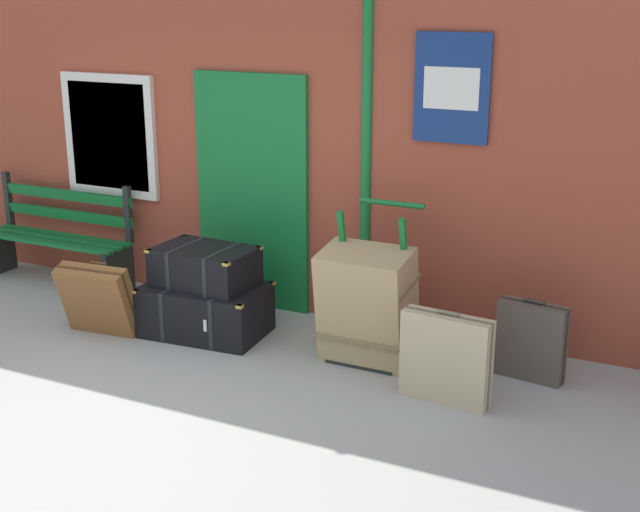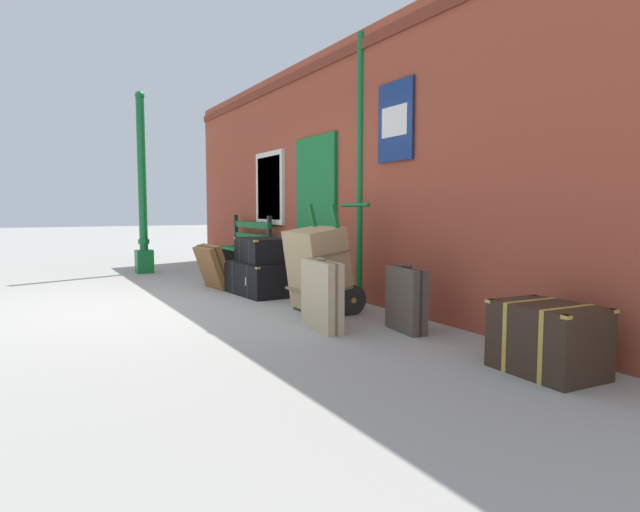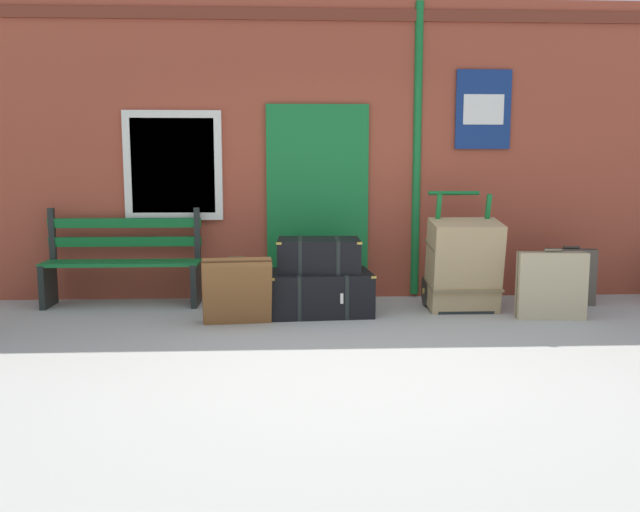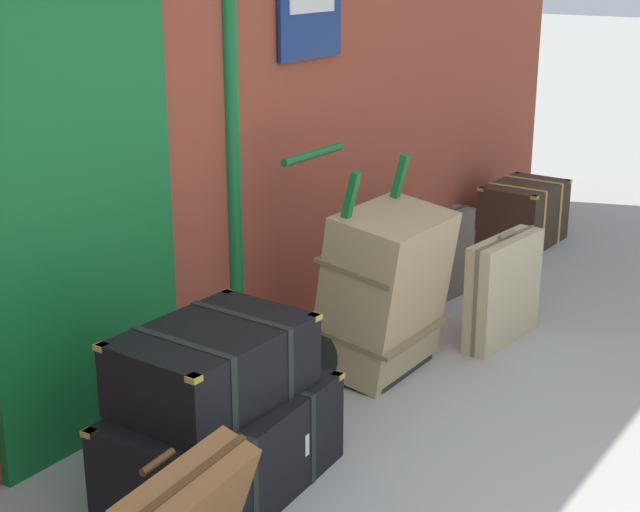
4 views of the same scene
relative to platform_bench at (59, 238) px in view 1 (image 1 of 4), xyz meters
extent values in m
plane|color=#A3A099|center=(2.21, -2.16, -0.44)|extent=(60.00, 60.00, 0.00)
cube|color=#9E422D|center=(2.21, 0.44, 1.16)|extent=(10.40, 0.30, 3.20)
cube|color=#146B2D|center=(2.05, 0.27, 0.61)|extent=(1.10, 0.05, 2.10)
cube|color=#0C401B|center=(2.05, 0.25, 0.61)|extent=(0.06, 0.02, 2.10)
cube|color=silver|center=(0.51, 0.27, 1.01)|extent=(1.04, 0.06, 1.16)
cube|color=silver|center=(0.51, 0.25, 1.01)|extent=(0.88, 0.02, 1.00)
cylinder|color=#146B2D|center=(3.13, 0.29, 1.16)|extent=(0.09, 0.09, 3.14)
cube|color=navy|center=(3.84, 0.27, 1.61)|extent=(0.60, 0.02, 0.84)
cube|color=white|center=(3.84, 0.25, 1.61)|extent=(0.44, 0.01, 0.32)
cube|color=#146B2D|center=(0.00, -0.20, 0.01)|extent=(1.60, 0.09, 0.04)
cube|color=#146B2D|center=(0.00, -0.06, 0.01)|extent=(1.60, 0.09, 0.04)
cube|color=#146B2D|center=(0.00, 0.08, 0.01)|extent=(1.60, 0.09, 0.04)
cube|color=#146B2D|center=(0.00, 0.14, 0.21)|extent=(1.60, 0.05, 0.10)
cube|color=#146B2D|center=(0.00, 0.14, 0.41)|extent=(1.60, 0.05, 0.10)
cube|color=black|center=(-0.76, 0.14, 0.29)|extent=(0.06, 0.06, 0.56)
cube|color=black|center=(0.76, -0.06, -0.22)|extent=(0.06, 0.40, 0.45)
cube|color=black|center=(0.76, 0.14, 0.29)|extent=(0.06, 0.06, 0.56)
cube|color=black|center=(2.03, -0.52, -0.23)|extent=(1.04, 0.71, 0.42)
cube|color=black|center=(1.81, -0.54, -0.23)|extent=(0.08, 0.65, 0.43)
cube|color=black|center=(2.25, -0.51, -0.23)|extent=(0.08, 0.65, 0.43)
cube|color=#B79338|center=(1.57, -0.86, -0.04)|extent=(0.05, 0.05, 0.02)
cube|color=#B79338|center=(2.53, -0.79, -0.04)|extent=(0.05, 0.05, 0.02)
cube|color=#B79338|center=(1.53, -0.26, -0.04)|extent=(0.05, 0.05, 0.02)
cube|color=#B79338|center=(2.49, -0.19, -0.04)|extent=(0.05, 0.05, 0.02)
cube|color=silver|center=(2.06, -0.83, -0.23)|extent=(0.36, 0.01, 0.10)
cube|color=black|center=(2.03, -0.49, 0.14)|extent=(0.81, 0.56, 0.32)
cube|color=black|center=(1.85, -0.49, 0.14)|extent=(0.05, 0.55, 0.33)
cube|color=black|center=(2.21, -0.50, 0.14)|extent=(0.05, 0.55, 0.33)
cube|color=#B79338|center=(1.64, -0.73, 0.28)|extent=(0.05, 0.05, 0.02)
cube|color=#B79338|center=(2.40, -0.75, 0.28)|extent=(0.05, 0.05, 0.02)
cube|color=#B79338|center=(1.65, -0.23, 0.28)|extent=(0.05, 0.05, 0.02)
cube|color=#B79338|center=(2.41, -0.25, 0.28)|extent=(0.05, 0.05, 0.02)
cube|color=black|center=(3.48, -0.49, -0.43)|extent=(0.56, 0.28, 0.03)
cube|color=#146B2D|center=(3.23, -0.29, 0.14)|extent=(0.04, 0.33, 1.17)
cube|color=#146B2D|center=(3.73, -0.29, 0.14)|extent=(0.04, 0.33, 1.17)
cylinder|color=#146B2D|center=(3.48, 0.00, 0.72)|extent=(0.54, 0.04, 0.04)
cylinder|color=black|center=(3.16, -0.23, -0.28)|extent=(0.04, 0.32, 0.32)
cylinder|color=#B79338|center=(3.16, -0.23, -0.28)|extent=(0.07, 0.06, 0.06)
cylinder|color=black|center=(3.80, -0.23, -0.28)|extent=(0.04, 0.32, 0.32)
cylinder|color=#B79338|center=(3.80, -0.23, -0.28)|extent=(0.07, 0.06, 0.06)
cube|color=tan|center=(3.48, -0.47, 0.02)|extent=(0.68, 0.56, 0.93)
cube|color=olive|center=(3.48, -0.47, -0.17)|extent=(0.70, 0.46, 0.09)
cube|color=olive|center=(3.48, -0.47, 0.22)|extent=(0.70, 0.46, 0.09)
cube|color=brown|center=(1.26, -0.94, -0.13)|extent=(0.65, 0.41, 0.63)
cylinder|color=#4F3018|center=(1.26, -0.90, 0.17)|extent=(0.16, 0.04, 0.03)
cube|color=#482C16|center=(1.26, -0.94, -0.13)|extent=(0.65, 0.28, 0.59)
cube|color=#51473D|center=(4.68, -0.21, -0.15)|extent=(0.52, 0.22, 0.59)
cylinder|color=#302A24|center=(4.68, -0.21, 0.16)|extent=(0.16, 0.05, 0.03)
cube|color=#2C2721|center=(4.68, -0.21, -0.15)|extent=(0.52, 0.09, 0.60)
cube|color=tan|center=(4.23, -0.84, -0.13)|extent=(0.65, 0.22, 0.64)
cylinder|color=#71644C|center=(4.23, -0.84, 0.21)|extent=(0.16, 0.04, 0.03)
cube|color=brown|center=(4.23, -0.84, -0.13)|extent=(0.65, 0.08, 0.65)
camera|label=1|loc=(5.84, -6.18, 2.33)|focal=48.38mm
camera|label=2|loc=(8.63, -3.28, 0.68)|focal=30.65mm
camera|label=3|loc=(1.73, -6.94, 1.02)|focal=37.28mm
camera|label=4|loc=(-0.76, -2.93, 1.80)|focal=53.64mm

